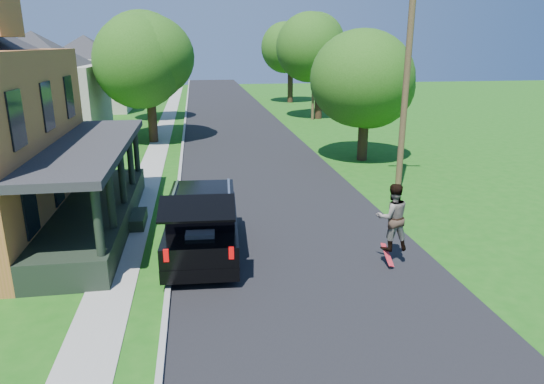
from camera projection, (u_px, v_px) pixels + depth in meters
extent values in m
plane|color=#175711|center=(321.00, 294.00, 12.94)|extent=(140.00, 140.00, 0.00)
cube|color=black|center=(245.00, 145.00, 31.83)|extent=(8.00, 120.00, 0.02)
cube|color=#979792|center=(183.00, 147.00, 31.23)|extent=(0.15, 120.00, 0.12)
cube|color=gray|center=(158.00, 148.00, 31.01)|extent=(1.30, 120.00, 0.03)
cube|color=gray|center=(19.00, 232.00, 17.21)|extent=(6.50, 1.20, 0.03)
cube|color=black|center=(97.00, 216.00, 17.47)|extent=(2.40, 10.00, 0.90)
cube|color=black|center=(89.00, 146.00, 16.73)|extent=(2.60, 10.30, 0.25)
cube|color=beige|center=(41.00, 103.00, 32.88)|extent=(8.00, 8.00, 5.00)
pyramid|color=black|center=(31.00, 31.00, 31.50)|extent=(12.78, 12.78, 2.20)
cube|color=beige|center=(89.00, 84.00, 47.99)|extent=(8.00, 8.00, 5.00)
pyramid|color=black|center=(83.00, 35.00, 46.61)|extent=(12.78, 12.78, 2.20)
cube|color=black|center=(203.00, 231.00, 15.23)|extent=(2.41, 5.17, 0.98)
cube|color=black|center=(202.00, 206.00, 15.16)|extent=(2.13, 3.24, 0.63)
cube|color=black|center=(202.00, 195.00, 15.06)|extent=(2.18, 3.34, 0.09)
cube|color=black|center=(197.00, 208.00, 12.41)|extent=(2.01, 1.16, 0.44)
cube|color=#36353B|center=(200.00, 240.00, 13.68)|extent=(0.84, 0.73, 0.52)
cube|color=silver|center=(174.00, 193.00, 14.95)|extent=(0.22, 2.78, 0.07)
cube|color=silver|center=(229.00, 192.00, 15.11)|extent=(0.22, 2.78, 0.07)
cube|color=#990505|center=(166.00, 256.00, 12.66)|extent=(0.14, 0.08, 0.34)
cube|color=#990505|center=(231.00, 253.00, 12.82)|extent=(0.14, 0.08, 0.34)
cylinder|color=black|center=(178.00, 224.00, 16.83)|extent=(0.32, 0.80, 0.78)
cylinder|color=black|center=(232.00, 222.00, 17.01)|extent=(0.32, 0.80, 0.78)
cylinder|color=black|center=(168.00, 266.00, 13.66)|extent=(0.32, 0.80, 0.78)
cylinder|color=black|center=(234.00, 263.00, 13.83)|extent=(0.32, 0.80, 0.78)
imported|color=black|center=(392.00, 217.00, 14.29)|extent=(0.99, 0.77, 2.04)
cube|color=red|center=(387.00, 255.00, 14.47)|extent=(0.25, 0.73, 0.57)
cylinder|color=black|center=(152.00, 116.00, 32.29)|extent=(0.76, 0.76, 3.58)
sphere|color=#356C1D|center=(148.00, 58.00, 31.20)|extent=(7.27, 7.27, 5.77)
sphere|color=#356C1D|center=(151.00, 37.00, 30.46)|extent=(6.30, 6.30, 5.00)
sphere|color=#356C1D|center=(142.00, 48.00, 31.50)|extent=(6.46, 6.46, 5.13)
cylinder|color=black|center=(153.00, 101.00, 41.56)|extent=(0.57, 0.57, 3.28)
sphere|color=#356C1D|center=(150.00, 61.00, 40.56)|extent=(5.94, 5.94, 5.24)
sphere|color=#356C1D|center=(153.00, 46.00, 40.07)|extent=(5.15, 5.15, 4.54)
sphere|color=#356C1D|center=(143.00, 53.00, 40.59)|extent=(5.28, 5.28, 4.66)
cylinder|color=black|center=(363.00, 136.00, 27.44)|extent=(0.60, 0.60, 2.80)
sphere|color=#356C1D|center=(366.00, 79.00, 26.51)|extent=(5.48, 5.48, 5.21)
sphere|color=#356C1D|center=(377.00, 57.00, 25.97)|extent=(4.75, 4.75, 4.51)
sphere|color=#356C1D|center=(355.00, 68.00, 26.63)|extent=(4.87, 4.87, 4.63)
cylinder|color=black|center=(319.00, 95.00, 42.49)|extent=(0.71, 0.71, 4.06)
sphere|color=#356C1D|center=(320.00, 49.00, 41.34)|extent=(6.23, 6.23, 5.63)
sphere|color=#356C1D|center=(326.00, 34.00, 40.67)|extent=(5.40, 5.40, 4.88)
sphere|color=#356C1D|center=(313.00, 41.00, 41.58)|extent=(5.53, 5.53, 5.00)
cylinder|color=black|center=(290.00, 86.00, 54.33)|extent=(0.74, 0.74, 3.68)
sphere|color=#356C1D|center=(291.00, 54.00, 53.32)|extent=(5.87, 5.87, 4.78)
sphere|color=#356C1D|center=(296.00, 44.00, 52.90)|extent=(5.09, 5.09, 4.14)
sphere|color=#356C1D|center=(285.00, 49.00, 53.33)|extent=(5.22, 5.22, 4.25)
cylinder|color=#3E2D1D|center=(406.00, 87.00, 20.78)|extent=(0.32, 0.32, 9.18)
cylinder|color=#3E2D1D|center=(314.00, 71.00, 41.36)|extent=(0.32, 0.32, 8.25)
cube|color=#3E2D1D|center=(315.00, 27.00, 40.31)|extent=(1.48, 0.61, 0.11)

